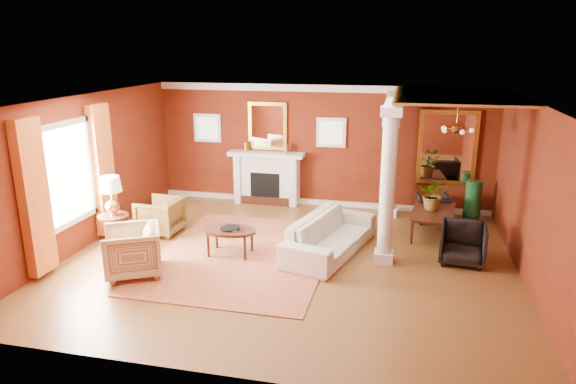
% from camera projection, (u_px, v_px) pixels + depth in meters
% --- Properties ---
extents(ground, '(8.00, 8.00, 0.00)m').
position_uv_depth(ground, '(288.00, 260.00, 9.39)').
color(ground, brown).
rests_on(ground, ground).
extents(room_shell, '(8.04, 7.04, 2.92)m').
position_uv_depth(room_shell, '(288.00, 152.00, 8.83)').
color(room_shell, '#5B1E0C').
rests_on(room_shell, ground).
extents(fireplace, '(1.85, 0.42, 1.29)m').
position_uv_depth(fireplace, '(267.00, 178.00, 12.59)').
color(fireplace, silver).
rests_on(fireplace, ground).
extents(overmantel_mirror, '(0.95, 0.07, 1.15)m').
position_uv_depth(overmantel_mirror, '(267.00, 126.00, 12.37)').
color(overmantel_mirror, gold).
rests_on(overmantel_mirror, fireplace).
extents(flank_window_left, '(0.70, 0.07, 0.70)m').
position_uv_depth(flank_window_left, '(207.00, 128.00, 12.74)').
color(flank_window_left, silver).
rests_on(flank_window_left, room_shell).
extents(flank_window_right, '(0.70, 0.07, 0.70)m').
position_uv_depth(flank_window_right, '(331.00, 132.00, 12.08)').
color(flank_window_right, silver).
rests_on(flank_window_right, room_shell).
extents(left_window, '(0.21, 2.55, 2.60)m').
position_uv_depth(left_window, '(71.00, 181.00, 9.26)').
color(left_window, white).
rests_on(left_window, room_shell).
extents(column_front, '(0.36, 0.36, 2.80)m').
position_uv_depth(column_front, '(388.00, 186.00, 8.91)').
color(column_front, silver).
rests_on(column_front, ground).
extents(column_back, '(0.36, 0.36, 2.80)m').
position_uv_depth(column_back, '(392.00, 155.00, 11.44)').
color(column_back, silver).
rests_on(column_back, ground).
extents(header_beam, '(0.30, 3.20, 0.32)m').
position_uv_depth(header_beam, '(394.00, 107.00, 10.08)').
color(header_beam, silver).
rests_on(header_beam, column_front).
extents(amber_ceiling, '(2.30, 3.40, 0.04)m').
position_uv_depth(amber_ceiling, '(457.00, 96.00, 9.63)').
color(amber_ceiling, '#C38639').
rests_on(amber_ceiling, room_shell).
extents(dining_mirror, '(1.30, 0.07, 1.70)m').
position_uv_depth(dining_mirror, '(447.00, 148.00, 11.58)').
color(dining_mirror, gold).
rests_on(dining_mirror, room_shell).
extents(chandelier, '(0.60, 0.62, 0.75)m').
position_uv_depth(chandelier, '(456.00, 128.00, 9.84)').
color(chandelier, '#B18137').
rests_on(chandelier, room_shell).
extents(crown_trim, '(8.00, 0.08, 0.16)m').
position_uv_depth(crown_trim, '(321.00, 88.00, 11.85)').
color(crown_trim, silver).
rests_on(crown_trim, room_shell).
extents(base_trim, '(8.00, 0.08, 0.12)m').
position_uv_depth(base_trim, '(319.00, 202.00, 12.61)').
color(base_trim, silver).
rests_on(base_trim, ground).
extents(rug, '(3.16, 4.19, 0.02)m').
position_uv_depth(rug, '(244.00, 254.00, 9.62)').
color(rug, maroon).
rests_on(rug, ground).
extents(sofa, '(1.33, 2.54, 0.95)m').
position_uv_depth(sofa, '(331.00, 229.00, 9.59)').
color(sofa, '#EFE6C9').
rests_on(sofa, ground).
extents(armchair_leopard, '(0.81, 0.85, 0.83)m').
position_uv_depth(armchair_leopard, '(160.00, 214.00, 10.62)').
color(armchair_leopard, black).
rests_on(armchair_leopard, ground).
extents(armchair_stripe, '(1.17, 1.20, 0.93)m').
position_uv_depth(armchair_stripe, '(132.00, 249.00, 8.69)').
color(armchair_stripe, '#CBB687').
rests_on(armchair_stripe, ground).
extents(coffee_table, '(1.01, 1.01, 0.51)m').
position_uv_depth(coffee_table, '(230.00, 231.00, 9.50)').
color(coffee_table, black).
rests_on(coffee_table, ground).
extents(coffee_book, '(0.16, 0.05, 0.22)m').
position_uv_depth(coffee_book, '(228.00, 225.00, 9.40)').
color(coffee_book, black).
rests_on(coffee_book, coffee_table).
extents(side_table, '(0.57, 0.57, 1.42)m').
position_uv_depth(side_table, '(112.00, 201.00, 9.70)').
color(side_table, black).
rests_on(side_table, ground).
extents(dining_table, '(0.68, 1.53, 0.83)m').
position_uv_depth(dining_table, '(435.00, 216.00, 10.51)').
color(dining_table, black).
rests_on(dining_table, ground).
extents(dining_chair_near, '(0.85, 0.81, 0.81)m').
position_uv_depth(dining_chair_near, '(463.00, 241.00, 9.18)').
color(dining_chair_near, black).
rests_on(dining_chair_near, ground).
extents(dining_chair_far, '(0.73, 0.70, 0.69)m').
position_uv_depth(dining_chair_far, '(432.00, 206.00, 11.36)').
color(dining_chair_far, black).
rests_on(dining_chair_far, ground).
extents(green_urn, '(0.39, 0.39, 0.93)m').
position_uv_depth(green_urn, '(472.00, 205.00, 11.35)').
color(green_urn, '#154320').
rests_on(green_urn, ground).
extents(potted_plant, '(0.69, 0.74, 0.51)m').
position_uv_depth(potted_plant, '(435.00, 183.00, 10.41)').
color(potted_plant, '#26591E').
rests_on(potted_plant, dining_table).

